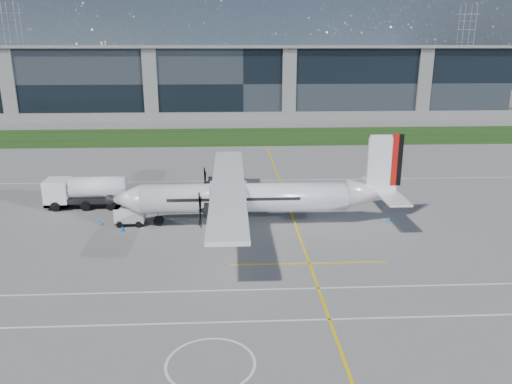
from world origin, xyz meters
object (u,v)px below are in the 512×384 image
object	(u,v)px
safety_cone_nose_port	(122,228)
pylon_east	(464,46)
safety_cone_nose_stbd	(126,221)
safety_cone_fwd	(101,222)
turboprop_aircraft	(255,181)
baggage_tug	(130,216)
ground_crew_person	(142,205)
safety_cone_stbdwing	(225,181)
fuel_tanker_truck	(80,192)
safety_cone_tail	(389,219)
pylon_west	(15,46)

from	to	relation	value
safety_cone_nose_port	pylon_east	bearing A→B (deg)	56.70
safety_cone_nose_stbd	safety_cone_fwd	xyz separation A→B (m)	(-2.29, -0.19, 0.00)
turboprop_aircraft	baggage_tug	size ratio (longest dim) A/B	9.70
ground_crew_person	safety_cone_fwd	size ratio (longest dim) A/B	3.77
safety_cone_stbdwing	safety_cone_nose_stbd	distance (m)	16.33
fuel_tanker_truck	ground_crew_person	distance (m)	6.97
safety_cone_tail	baggage_tug	bearing A→B (deg)	178.89
ground_crew_person	safety_cone_nose_port	distance (m)	4.79
pylon_west	safety_cone_nose_port	world-z (taller)	pylon_west
baggage_tug	safety_cone_tail	xyz separation A→B (m)	(23.88, -0.46, -0.60)
safety_cone_nose_port	fuel_tanker_truck	bearing A→B (deg)	128.15
fuel_tanker_truck	safety_cone_fwd	bearing A→B (deg)	-58.74
safety_cone_fwd	safety_cone_nose_stbd	bearing A→B (deg)	4.78
safety_cone_nose_stbd	safety_cone_tail	size ratio (longest dim) A/B	1.00
turboprop_aircraft	ground_crew_person	bearing A→B (deg)	162.67
baggage_tug	safety_cone_fwd	distance (m)	2.82
turboprop_aircraft	fuel_tanker_truck	world-z (taller)	turboprop_aircraft
baggage_tug	safety_cone_nose_stbd	bearing A→B (deg)	144.25
pylon_east	baggage_tug	world-z (taller)	pylon_east
fuel_tanker_truck	safety_cone_nose_port	size ratio (longest dim) A/B	16.75
baggage_tug	safety_cone_stbdwing	xyz separation A→B (m)	(8.54, 13.96, -0.60)
pylon_west	pylon_east	distance (m)	165.00
pylon_east	turboprop_aircraft	distance (m)	170.63
safety_cone_stbdwing	fuel_tanker_truck	bearing A→B (deg)	-149.57
pylon_east	safety_cone_stbdwing	xyz separation A→B (m)	(-88.56, -132.84, -14.75)
pylon_east	safety_cone_nose_port	distance (m)	178.20
pylon_east	turboprop_aircraft	xyz separation A→B (m)	(-85.64, -147.18, -10.88)
pylon_east	baggage_tug	size ratio (longest dim) A/B	10.59
fuel_tanker_truck	baggage_tug	size ratio (longest dim) A/B	2.96
fuel_tanker_truck	baggage_tug	world-z (taller)	fuel_tanker_truck
pylon_east	safety_cone_tail	bearing A→B (deg)	-116.43
safety_cone_nose_stbd	safety_cone_fwd	distance (m)	2.29
pylon_east	safety_cone_fwd	size ratio (longest dim) A/B	60.00
safety_cone_nose_port	safety_cone_tail	distance (m)	24.33
pylon_west	safety_cone_fwd	size ratio (longest dim) A/B	60.00
safety_cone_nose_stbd	pylon_west	bearing A→B (deg)	114.73
pylon_east	ground_crew_person	distance (m)	173.75
fuel_tanker_truck	safety_cone_tail	xyz separation A→B (m)	(29.85, -5.90, -1.32)
ground_crew_person	safety_cone_tail	world-z (taller)	ground_crew_person
ground_crew_person	safety_cone_stbdwing	world-z (taller)	ground_crew_person
pylon_west	turboprop_aircraft	distance (m)	167.56
turboprop_aircraft	safety_cone_tail	distance (m)	13.02
pylon_east	turboprop_aircraft	size ratio (longest dim) A/B	1.09
pylon_east	safety_cone_tail	world-z (taller)	pylon_east
turboprop_aircraft	baggage_tug	distance (m)	11.91
safety_cone_fwd	pylon_east	bearing A→B (deg)	55.75
safety_cone_fwd	safety_cone_nose_port	bearing A→B (deg)	-37.14
pylon_west	safety_cone_fwd	xyz separation A→B (m)	(65.16, -146.65, -14.75)
pylon_east	safety_cone_fwd	distance (m)	178.02
safety_cone_nose_stbd	fuel_tanker_truck	bearing A→B (deg)	137.14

